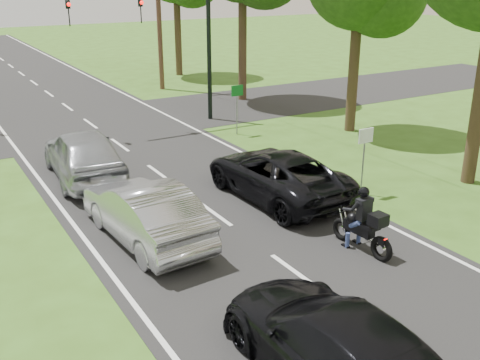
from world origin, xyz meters
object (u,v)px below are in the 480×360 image
silver_sedan (145,212)px  sign_green (237,98)px  motorcycle_rider (364,226)px  dark_suv (277,174)px  utility_pole_far (158,0)px  silver_suv (83,154)px  dark_car_behind (338,348)px  traffic_signal (171,31)px  sign_white (365,145)px

silver_sedan → sign_green: size_ratio=2.22×
motorcycle_rider → dark_suv: (0.20, 4.08, 0.08)m
motorcycle_rider → sign_green: bearing=71.9°
motorcycle_rider → utility_pole_far: utility_pole_far is taller
silver_sedan → silver_suv: size_ratio=0.93×
silver_sedan → sign_green: sign_green is taller
silver_sedan → dark_car_behind: (0.64, -6.79, -0.03)m
silver_suv → sign_green: bearing=-159.2°
dark_suv → traffic_signal: (1.06, 9.84, 3.39)m
motorcycle_rider → dark_suv: size_ratio=0.37×
traffic_signal → silver_sedan: bearing=-118.1°
dark_suv → silver_sedan: bearing=7.4°
dark_suv → sign_green: 7.36m
sign_white → sign_green: (0.20, 8.00, 0.00)m
dark_suv → silver_suv: 6.55m
dark_suv → silver_suv: size_ratio=1.05×
motorcycle_rider → sign_white: bearing=44.4°
utility_pole_far → traffic_signal: bearing=-109.7°
silver_suv → utility_pole_far: bearing=-118.7°
motorcycle_rider → traffic_signal: (1.26, 13.92, 3.46)m
utility_pole_far → sign_white: (-1.50, -19.02, -3.49)m
motorcycle_rider → silver_sedan: size_ratio=0.42×
silver_sedan → sign_white: bearing=172.7°
silver_sedan → silver_suv: (-0.01, 5.40, 0.09)m
silver_sedan → traffic_signal: (5.65, 10.58, 3.35)m
motorcycle_rider → sign_green: (2.82, 10.90, 0.93)m
dark_car_behind → utility_pole_far: utility_pole_far is taller
motorcycle_rider → utility_pole_far: bearing=75.8°
motorcycle_rider → silver_suv: bearing=113.2°
silver_suv → dark_car_behind: bearing=97.2°
motorcycle_rider → sign_white: sign_white is taller
silver_sedan → traffic_signal: size_ratio=0.74×
silver_sedan → utility_pole_far: (8.51, 18.58, 4.29)m
sign_white → sign_green: same height
traffic_signal → sign_green: traffic_signal is taller
utility_pole_far → sign_white: utility_pole_far is taller
utility_pole_far → silver_sedan: bearing=-114.6°
motorcycle_rider → dark_suv: motorcycle_rider is taller
motorcycle_rider → sign_green: size_ratio=0.93×
traffic_signal → sign_white: traffic_signal is taller
sign_white → sign_green: 8.00m
silver_suv → sign_green: size_ratio=2.39×
dark_car_behind → sign_green: sign_green is taller
silver_sedan → sign_white: sign_white is taller
silver_sedan → sign_green: bearing=-137.4°
silver_suv → dark_car_behind: 12.21m
dark_suv → traffic_signal: 10.46m
dark_suv → utility_pole_far: utility_pole_far is taller
silver_suv → utility_pole_far: 16.25m
sign_green → motorcycle_rider: bearing=-104.5°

